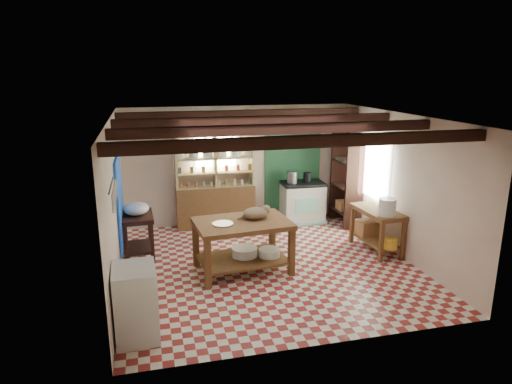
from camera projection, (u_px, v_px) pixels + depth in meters
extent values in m
cube|color=maroon|center=(268.00, 266.00, 8.06)|extent=(5.00, 5.00, 0.02)
cube|color=#4C4C51|center=(269.00, 117.00, 7.39)|extent=(5.00, 5.00, 0.02)
cube|color=beige|center=(238.00, 165.00, 10.07)|extent=(5.00, 0.04, 2.60)
cube|color=beige|center=(324.00, 248.00, 5.38)|extent=(5.00, 0.04, 2.60)
cube|color=beige|center=(115.00, 204.00, 7.14)|extent=(0.04, 5.00, 2.60)
cube|color=beige|center=(400.00, 186.00, 8.30)|extent=(0.04, 5.00, 2.60)
cube|color=black|center=(269.00, 124.00, 7.42)|extent=(5.00, 3.80, 0.15)
cube|color=blue|center=(120.00, 201.00, 8.05)|extent=(0.04, 1.40, 1.60)
cube|color=#1F4E2D|center=(292.00, 165.00, 10.34)|extent=(1.30, 0.04, 2.30)
cube|color=silver|center=(216.00, 148.00, 9.83)|extent=(0.90, 0.02, 0.80)
cube|color=silver|center=(373.00, 169.00, 9.21)|extent=(0.02, 1.30, 1.20)
cube|color=black|center=(112.00, 194.00, 5.91)|extent=(0.06, 0.90, 0.28)
cube|color=black|center=(300.00, 126.00, 9.71)|extent=(0.86, 0.12, 0.36)
cube|color=tan|center=(215.00, 177.00, 9.81)|extent=(1.70, 0.34, 2.20)
cube|color=black|center=(346.00, 180.00, 10.02)|extent=(0.40, 0.86, 2.00)
cube|color=brown|center=(242.00, 246.00, 7.75)|extent=(1.65, 1.18, 0.89)
cube|color=beige|center=(302.00, 202.00, 10.28)|extent=(0.95, 0.66, 0.92)
cube|color=black|center=(138.00, 236.00, 8.30)|extent=(0.58, 0.83, 0.82)
cube|color=silver|center=(136.00, 303.00, 5.78)|extent=(0.56, 0.66, 0.96)
cube|color=brown|center=(377.00, 230.00, 8.62)|extent=(0.65, 1.18, 0.81)
ellipsoid|color=#8B7150|center=(255.00, 213.00, 7.73)|extent=(0.51, 0.44, 0.20)
cylinder|color=#98979E|center=(223.00, 224.00, 7.47)|extent=(0.38, 0.38, 0.02)
cylinder|color=silver|center=(244.00, 252.00, 7.84)|extent=(0.48, 0.48, 0.15)
cylinder|color=silver|center=(269.00, 253.00, 7.83)|extent=(0.40, 0.40, 0.13)
cylinder|color=#98979E|center=(292.00, 177.00, 10.08)|extent=(0.23, 0.23, 0.26)
cylinder|color=black|center=(307.00, 177.00, 10.16)|extent=(0.18, 0.18, 0.21)
ellipsoid|color=silver|center=(136.00, 209.00, 8.16)|extent=(0.47, 0.47, 0.23)
cylinder|color=silver|center=(387.00, 207.00, 8.14)|extent=(0.33, 0.33, 0.31)
cube|color=#A87143|center=(368.00, 227.00, 8.91)|extent=(0.44, 0.36, 0.29)
cylinder|color=gold|center=(390.00, 243.00, 8.23)|extent=(0.29, 0.29, 0.19)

